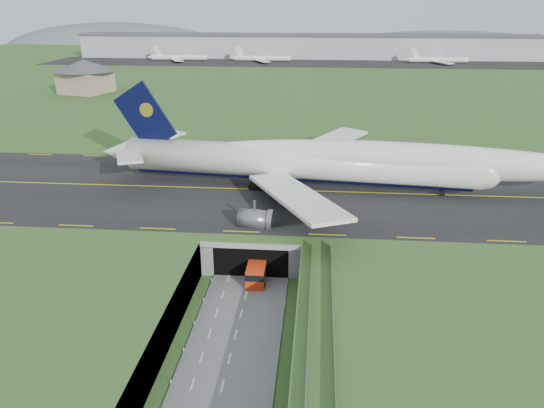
# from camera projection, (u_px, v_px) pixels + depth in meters

# --- Properties ---
(ground) EXTENTS (900.00, 900.00, 0.00)m
(ground) POSITION_uv_depth(u_px,v_px,m) (244.00, 304.00, 77.31)
(ground) COLOR #386327
(ground) RESTS_ON ground
(airfield_deck) EXTENTS (800.00, 800.00, 6.00)m
(airfield_deck) POSITION_uv_depth(u_px,v_px,m) (244.00, 286.00, 76.24)
(airfield_deck) COLOR gray
(airfield_deck) RESTS_ON ground
(trench_road) EXTENTS (12.00, 75.00, 0.20)m
(trench_road) POSITION_uv_depth(u_px,v_px,m) (236.00, 333.00, 70.30)
(trench_road) COLOR slate
(trench_road) RESTS_ON ground
(taxiway) EXTENTS (800.00, 44.00, 0.18)m
(taxiway) POSITION_uv_depth(u_px,v_px,m) (266.00, 190.00, 105.84)
(taxiway) COLOR black
(taxiway) RESTS_ON airfield_deck
(tunnel_portal) EXTENTS (17.00, 22.30, 6.00)m
(tunnel_portal) POSITION_uv_depth(u_px,v_px,m) (257.00, 236.00, 91.67)
(tunnel_portal) COLOR gray
(tunnel_portal) RESTS_ON ground
(guideway) EXTENTS (3.00, 53.00, 7.05)m
(guideway) POSITION_uv_depth(u_px,v_px,m) (320.00, 360.00, 56.72)
(guideway) COLOR #A8A8A3
(guideway) RESTS_ON ground
(jumbo_jet) EXTENTS (101.12, 63.57, 21.14)m
(jumbo_jet) POSITION_uv_depth(u_px,v_px,m) (334.00, 162.00, 104.23)
(jumbo_jet) COLOR white
(jumbo_jet) RESTS_ON ground
(shuttle_tram) EXTENTS (3.05, 7.71, 3.13)m
(shuttle_tram) POSITION_uv_depth(u_px,v_px,m) (257.00, 270.00, 83.35)
(shuttle_tram) COLOR red
(shuttle_tram) RESTS_ON ground
(service_building) EXTENTS (30.39, 30.39, 13.38)m
(service_building) POSITION_uv_depth(u_px,v_px,m) (85.00, 73.00, 216.41)
(service_building) COLOR tan
(service_building) RESTS_ON ground
(cargo_terminal) EXTENTS (320.00, 67.00, 15.60)m
(cargo_terminal) POSITION_uv_depth(u_px,v_px,m) (306.00, 46.00, 350.93)
(cargo_terminal) COLOR #B2B2B2
(cargo_terminal) RESTS_ON ground
(distant_hills) EXTENTS (700.00, 91.00, 60.00)m
(distant_hills) POSITION_uv_depth(u_px,v_px,m) (382.00, 56.00, 473.50)
(distant_hills) COLOR #4F5F5C
(distant_hills) RESTS_ON ground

